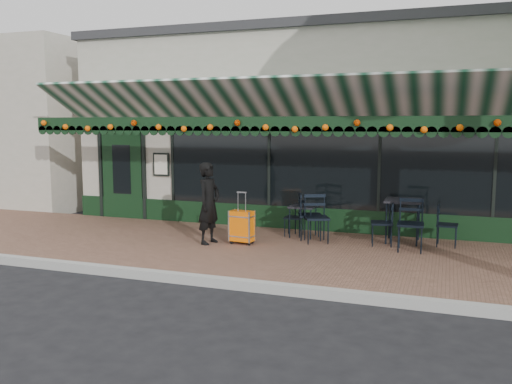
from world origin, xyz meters
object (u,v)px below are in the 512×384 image
(cafe_table_b, at_px, (303,209))
(chair_a_front, at_px, (411,225))
(chair_a_right, at_px, (447,226))
(chair_b_left, at_px, (294,218))
(suitcase, at_px, (242,227))
(chair_b_right, at_px, (310,216))
(woman, at_px, (209,203))
(chair_a_left, at_px, (382,223))
(chair_b_front, at_px, (316,218))
(cafe_table_a, at_px, (403,204))

(cafe_table_b, height_order, chair_a_front, chair_a_front)
(chair_a_right, height_order, chair_b_left, chair_a_right)
(cafe_table_b, height_order, chair_b_left, chair_b_left)
(suitcase, xyz_separation_m, chair_b_left, (0.75, 1.06, 0.04))
(cafe_table_b, relative_size, chair_b_right, 0.68)
(woman, height_order, chair_a_left, woman)
(suitcase, bearing_deg, chair_b_front, 31.65)
(cafe_table_a, height_order, chair_b_front, chair_b_front)
(chair_a_left, distance_m, chair_b_right, 1.43)
(chair_a_right, xyz_separation_m, chair_b_right, (-2.61, -0.24, 0.07))
(suitcase, distance_m, chair_b_right, 1.44)
(cafe_table_a, bearing_deg, chair_b_right, -170.05)
(cafe_table_a, xyz_separation_m, chair_a_front, (0.19, -0.72, -0.28))
(chair_a_front, height_order, chair_b_right, chair_a_front)
(chair_b_left, bearing_deg, suitcase, -36.01)
(suitcase, xyz_separation_m, chair_b_right, (1.13, 0.88, 0.13))
(chair_a_right, bearing_deg, woman, 109.40)
(suitcase, distance_m, chair_b_front, 1.47)
(chair_a_right, height_order, chair_a_front, chair_a_front)
(chair_a_left, height_order, chair_b_right, chair_b_right)
(suitcase, xyz_separation_m, cafe_table_a, (2.92, 1.19, 0.42))
(chair_b_left, bearing_deg, cafe_table_a, 92.54)
(woman, height_order, chair_a_front, woman)
(woman, relative_size, cafe_table_b, 2.44)
(chair_a_front, relative_size, chair_b_left, 1.28)
(cafe_table_b, distance_m, chair_b_right, 0.27)
(woman, height_order, suitcase, woman)
(chair_b_left, height_order, chair_b_front, chair_b_front)
(suitcase, distance_m, chair_b_left, 1.30)
(chair_b_left, relative_size, chair_b_front, 0.80)
(woman, xyz_separation_m, chair_b_front, (1.94, 0.80, -0.31))
(woman, xyz_separation_m, suitcase, (0.61, 0.17, -0.45))
(chair_a_right, bearing_deg, chair_a_left, 108.72)
(chair_b_front, bearing_deg, woman, 178.07)
(suitcase, bearing_deg, cafe_table_b, 54.28)
(chair_a_left, xyz_separation_m, chair_a_right, (1.18, 0.33, -0.03))
(suitcase, xyz_separation_m, chair_a_right, (3.74, 1.12, 0.06))
(woman, bearing_deg, chair_a_left, -63.16)
(suitcase, relative_size, cafe_table_a, 1.19)
(cafe_table_a, relative_size, chair_a_front, 0.87)
(cafe_table_a, relative_size, chair_a_left, 1.00)
(cafe_table_b, bearing_deg, woman, -141.96)
(woman, height_order, cafe_table_b, woman)
(suitcase, relative_size, chair_a_right, 1.27)
(woman, distance_m, cafe_table_b, 1.98)
(suitcase, distance_m, chair_a_left, 2.68)
(woman, distance_m, chair_a_right, 4.56)
(woman, height_order, chair_b_right, woman)
(woman, relative_size, chair_b_front, 1.66)
(woman, xyz_separation_m, chair_a_right, (4.35, 1.29, -0.39))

